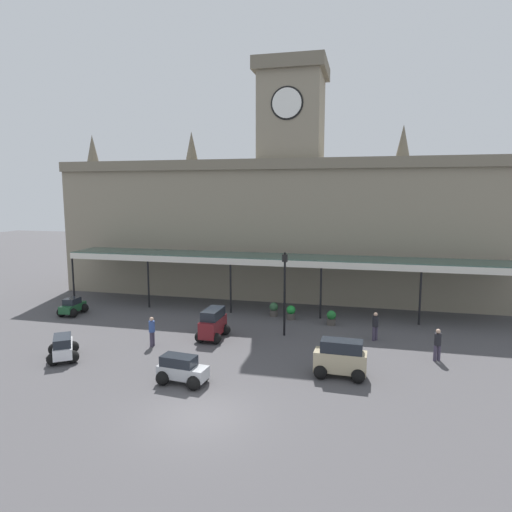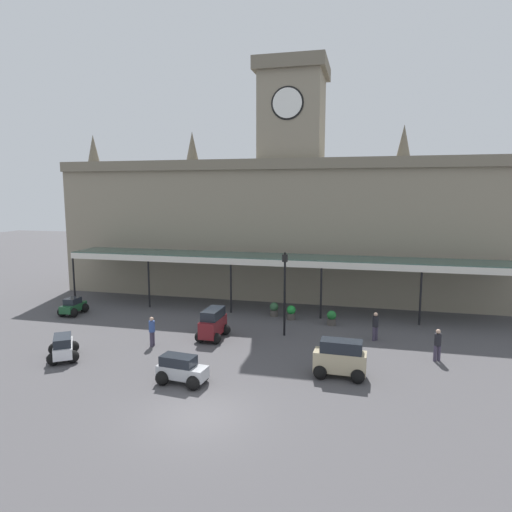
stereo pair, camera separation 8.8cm
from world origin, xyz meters
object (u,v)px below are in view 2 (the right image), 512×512
Objects in this scene: planter_near_kerb at (291,312)px; car_white_estate at (63,348)px; pedestrian_near_entrance at (152,330)px; car_silver_estate at (182,371)px; victorian_lamppost at (285,284)px; car_beige_van at (340,360)px; pedestrian_crossing_forecourt at (375,325)px; pedestrian_beside_cars at (438,344)px; car_green_sedan at (73,307)px; planter_forecourt_centre at (332,318)px; car_maroon_van at (213,325)px; planter_by_canopy at (274,309)px.

car_white_estate is at bearing -135.87° from planter_near_kerb.
car_white_estate is 4.59m from pedestrian_near_entrance.
victorian_lamppost is (3.29, 7.81, 2.57)m from car_silver_estate.
car_silver_estate is (-6.88, -2.38, -0.24)m from car_beige_van.
pedestrian_near_entrance is 1.00× the size of pedestrian_crossing_forecourt.
pedestrian_beside_cars is at bearing 34.28° from car_beige_van.
planter_forecourt_centre is at bearing 5.45° from car_green_sedan.
car_maroon_van is 0.48× the size of victorian_lamppost.
planter_forecourt_centre is at bearing 33.46° from car_maroon_van.
car_maroon_van reaches higher than pedestrian_crossing_forecourt.
car_green_sedan is (-11.29, 2.64, -0.30)m from car_maroon_van.
planter_near_kerb is (-2.75, 0.68, 0.00)m from planter_forecourt_centre.
pedestrian_near_entrance is 9.35m from planter_by_canopy.
car_silver_estate is (11.97, -8.88, 0.06)m from car_green_sedan.
planter_by_canopy is (8.97, 10.50, -0.07)m from car_white_estate.
car_beige_van is 1.00× the size of car_white_estate.
pedestrian_beside_cars is at bearing -41.36° from planter_forecourt_centre.
car_beige_van reaches higher than pedestrian_beside_cars.
pedestrian_beside_cars is (12.26, -0.66, 0.10)m from car_maroon_van.
planter_near_kerb is (3.82, 5.02, -0.32)m from car_maroon_van.
car_silver_estate is at bearing -136.52° from pedestrian_crossing_forecourt.
planter_forecourt_centre is 1.00× the size of planter_by_canopy.
pedestrian_crossing_forecourt is (-3.01, 2.55, 0.00)m from pedestrian_beside_cars.
victorian_lamppost reaches higher than planter_near_kerb.
planter_near_kerb is (3.15, 11.26, -0.07)m from car_silver_estate.
planter_forecourt_centre is (-2.68, 2.46, -0.42)m from pedestrian_crossing_forecourt.
pedestrian_near_entrance reaches higher than car_silver_estate.
planter_by_canopy is (-5.02, 9.43, -0.32)m from car_beige_van.
pedestrian_near_entrance is 9.75m from planter_near_kerb.
victorian_lamppost is at bearing 21.52° from car_maroon_van.
car_maroon_van is 1.45× the size of pedestrian_beside_cars.
car_green_sedan is 17.94m from planter_forecourt_centre.
car_green_sedan is 0.41× the size of victorian_lamppost.
car_silver_estate is 1.40× the size of pedestrian_beside_cars.
pedestrian_beside_cars is (11.58, 5.58, 0.34)m from car_silver_estate.
car_silver_estate is 8.85m from victorian_lamppost.
pedestrian_beside_cars is 1.00× the size of pedestrian_crossing_forecourt.
victorian_lamppost reaches higher than car_maroon_van.
planter_near_kerb is at bearing 44.13° from car_white_estate.
pedestrian_near_entrance reaches higher than planter_by_canopy.
pedestrian_near_entrance is at bearing -152.23° from victorian_lamppost.
car_maroon_van is at bearing -146.54° from planter_forecourt_centre.
pedestrian_beside_cars is 3.94m from pedestrian_crossing_forecourt.
pedestrian_near_entrance is (-3.56, 4.20, 0.34)m from car_silver_estate.
planter_near_kerb and planter_by_canopy have the same top height.
victorian_lamppost is at bearing -176.50° from pedestrian_crossing_forecourt.
pedestrian_beside_cars is 1.74× the size of planter_by_canopy.
victorian_lamppost is 5.27× the size of planter_by_canopy.
pedestrian_near_entrance reaches higher than planter_near_kerb.
car_silver_estate is 5.51m from pedestrian_near_entrance.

